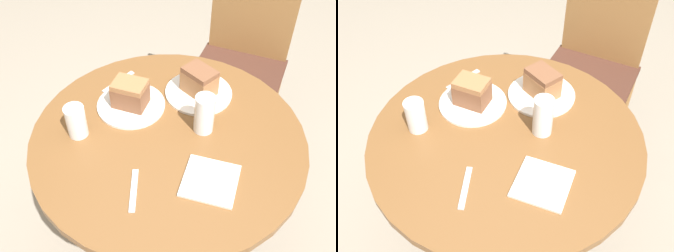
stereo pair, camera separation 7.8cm
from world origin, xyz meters
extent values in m
plane|color=gray|center=(0.00, 0.00, 0.00)|extent=(8.00, 8.00, 0.00)
cylinder|color=brown|center=(0.00, 0.00, 0.01)|extent=(0.49, 0.49, 0.03)
cylinder|color=brown|center=(0.00, 0.00, 0.35)|extent=(0.09, 0.09, 0.65)
cylinder|color=brown|center=(0.00, 0.00, 0.69)|extent=(0.91, 0.91, 0.03)
cylinder|color=olive|center=(-0.18, 0.52, 0.22)|extent=(0.04, 0.04, 0.44)
cylinder|color=olive|center=(0.20, 0.56, 0.22)|extent=(0.04, 0.04, 0.44)
cylinder|color=olive|center=(-0.22, 0.88, 0.22)|extent=(0.04, 0.04, 0.44)
cylinder|color=olive|center=(0.16, 0.92, 0.22)|extent=(0.04, 0.04, 0.44)
cube|color=#47281E|center=(-0.01, 0.72, 0.45)|extent=(0.47, 0.45, 0.03)
cube|color=olive|center=(-0.03, 0.91, 0.73)|extent=(0.41, 0.06, 0.52)
cylinder|color=white|center=(-0.18, 0.06, 0.71)|extent=(0.24, 0.24, 0.01)
cylinder|color=white|center=(0.00, 0.24, 0.71)|extent=(0.24, 0.24, 0.01)
cube|color=brown|center=(-0.18, 0.06, 0.75)|extent=(0.13, 0.10, 0.08)
cube|color=#9E6B42|center=(-0.18, 0.06, 0.80)|extent=(0.12, 0.10, 0.02)
cube|color=#9E6B42|center=(0.00, 0.24, 0.76)|extent=(0.14, 0.12, 0.08)
cube|color=brown|center=(0.00, 0.24, 0.80)|extent=(0.13, 0.11, 0.02)
cylinder|color=beige|center=(0.09, 0.08, 0.75)|extent=(0.06, 0.06, 0.10)
cylinder|color=white|center=(0.09, 0.08, 0.78)|extent=(0.07, 0.07, 0.14)
cylinder|color=silver|center=(-0.26, -0.14, 0.74)|extent=(0.06, 0.06, 0.07)
cylinder|color=white|center=(-0.26, -0.14, 0.76)|extent=(0.07, 0.07, 0.11)
cube|color=silver|center=(0.20, -0.11, 0.71)|extent=(0.19, 0.19, 0.01)
cube|color=silver|center=(-0.29, 0.15, 0.71)|extent=(0.05, 0.16, 0.00)
cube|color=silver|center=(0.02, -0.25, 0.71)|extent=(0.09, 0.14, 0.00)
camera|label=1|loc=(0.42, -0.78, 1.65)|focal=42.00mm
camera|label=2|loc=(0.49, -0.74, 1.65)|focal=42.00mm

